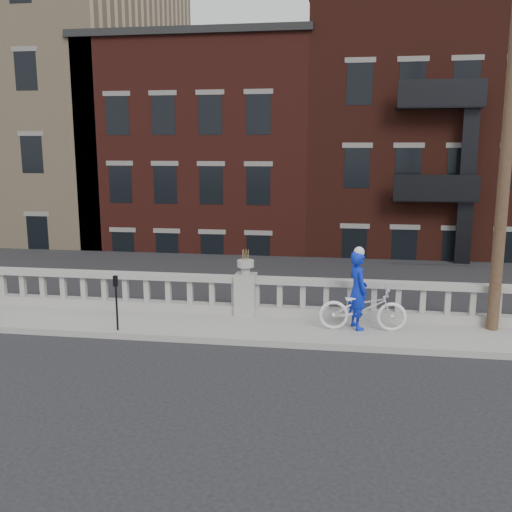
% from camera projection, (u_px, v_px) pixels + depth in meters
% --- Properties ---
extents(ground, '(120.00, 120.00, 0.00)m').
position_uv_depth(ground, '(213.00, 377.00, 11.45)').
color(ground, black).
rests_on(ground, ground).
extents(sidewalk, '(32.00, 2.20, 0.15)m').
position_uv_depth(sidewalk, '(239.00, 328.00, 14.35)').
color(sidewalk, '#9B9990').
rests_on(sidewalk, ground).
extents(balustrade, '(28.00, 0.34, 1.03)m').
position_uv_depth(balustrade, '(246.00, 296.00, 15.16)').
color(balustrade, '#9B9990').
rests_on(balustrade, sidewalk).
extents(planter_pedestal, '(0.55, 0.55, 1.76)m').
position_uv_depth(planter_pedestal, '(246.00, 289.00, 15.13)').
color(planter_pedestal, '#9B9990').
rests_on(planter_pedestal, sidewalk).
extents(lower_level, '(80.00, 44.00, 20.80)m').
position_uv_depth(lower_level, '(310.00, 180.00, 33.23)').
color(lower_level, '#605E59').
rests_on(lower_level, ground).
extents(utility_pole, '(1.60, 0.28, 10.00)m').
position_uv_depth(utility_pole, '(509.00, 116.00, 13.03)').
color(utility_pole, '#422D1E').
rests_on(utility_pole, sidewalk).
extents(parking_meter_c, '(0.10, 0.09, 1.36)m').
position_uv_depth(parking_meter_c, '(116.00, 296.00, 13.77)').
color(parking_meter_c, black).
rests_on(parking_meter_c, sidewalk).
extents(bicycle, '(2.14, 0.84, 1.11)m').
position_uv_depth(bicycle, '(363.00, 308.00, 13.84)').
color(bicycle, white).
rests_on(bicycle, sidewalk).
extents(cyclist, '(0.70, 0.83, 1.93)m').
position_uv_depth(cyclist, '(358.00, 290.00, 13.89)').
color(cyclist, '#0C24BE').
rests_on(cyclist, sidewalk).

